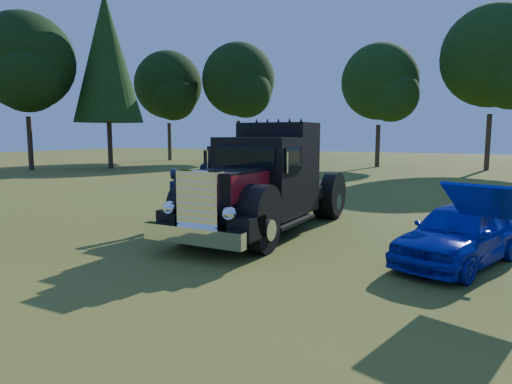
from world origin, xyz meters
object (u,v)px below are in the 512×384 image
(diamond_t_truck, at_px, (264,186))
(distant_teal_car, at_px, (267,159))
(spectator_far, at_px, (208,196))
(hotrod_coupe, at_px, (460,233))
(spectator_near, at_px, (177,199))

(diamond_t_truck, distance_m, distant_teal_car, 23.91)
(diamond_t_truck, height_order, spectator_far, diamond_t_truck)
(hotrod_coupe, height_order, spectator_far, hotrod_coupe)
(diamond_t_truck, relative_size, spectator_near, 4.20)
(diamond_t_truck, relative_size, spectator_far, 3.86)
(spectator_far, bearing_deg, distant_teal_car, 39.25)
(diamond_t_truck, xyz_separation_m, hotrod_coupe, (5.01, -0.92, -0.63))
(diamond_t_truck, bearing_deg, spectator_far, -166.27)
(hotrod_coupe, height_order, spectator_near, hotrod_coupe)
(spectator_far, bearing_deg, diamond_t_truck, -59.72)
(spectator_near, bearing_deg, spectator_far, -54.56)
(spectator_near, relative_size, spectator_far, 0.92)
(hotrod_coupe, distance_m, spectator_near, 7.45)
(hotrod_coupe, xyz_separation_m, distant_teal_car, (-15.70, 22.29, 0.04))
(spectator_near, height_order, distant_teal_car, spectator_near)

